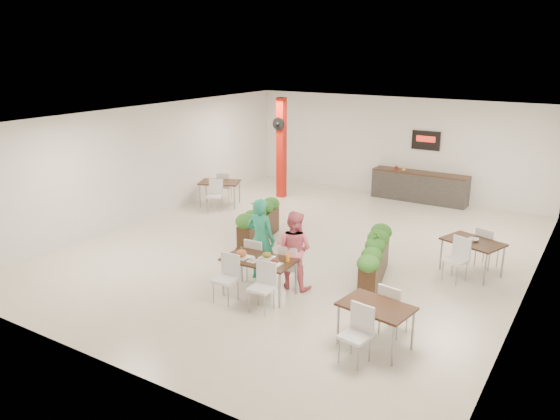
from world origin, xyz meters
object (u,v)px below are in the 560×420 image
(service_counter, at_px, (419,186))
(diner_woman, at_px, (294,250))
(planter_left, at_px, (259,221))
(side_table_c, at_px, (376,313))
(side_table_a, at_px, (220,185))
(red_column, at_px, (281,147))
(planter_right, at_px, (375,258))
(side_table_b, at_px, (473,246))
(diner_man, at_px, (261,239))
(main_table, at_px, (259,264))

(service_counter, distance_m, diner_woman, 7.70)
(planter_left, xyz_separation_m, side_table_c, (4.43, -3.19, 0.09))
(planter_left, relative_size, side_table_a, 1.26)
(red_column, distance_m, planter_right, 7.12)
(service_counter, bearing_deg, side_table_b, -60.98)
(diner_man, bearing_deg, planter_left, -57.90)
(red_column, distance_m, side_table_b, 7.60)
(planter_left, distance_m, side_table_c, 5.46)
(diner_woman, relative_size, side_table_a, 0.98)
(side_table_a, bearing_deg, planter_left, -59.08)
(main_table, relative_size, side_table_b, 1.01)
(diner_man, height_order, planter_right, diner_man)
(diner_woman, relative_size, planter_left, 0.78)
(side_table_a, bearing_deg, planter_right, -47.53)
(red_column, distance_m, diner_woman, 7.07)
(red_column, bearing_deg, planter_left, -65.56)
(red_column, xyz_separation_m, side_table_c, (6.22, -7.14, -1.02))
(diner_man, bearing_deg, main_table, 117.88)
(red_column, bearing_deg, diner_woman, -56.13)
(main_table, relative_size, side_table_a, 1.01)
(side_table_c, bearing_deg, planter_left, 152.83)
(side_table_c, bearing_deg, side_table_a, 152.72)
(service_counter, distance_m, side_table_c, 9.28)
(main_table, relative_size, side_table_c, 1.01)
(service_counter, distance_m, planter_left, 6.22)
(diner_woman, relative_size, planter_right, 0.77)
(diner_man, height_order, diner_woman, diner_man)
(red_column, xyz_separation_m, main_table, (3.50, -6.48, -1.01))
(main_table, xyz_separation_m, side_table_b, (3.32, 3.27, -0.01))
(planter_right, distance_m, side_table_c, 2.63)
(service_counter, distance_m, diner_man, 7.75)
(red_column, relative_size, service_counter, 1.07)
(side_table_a, distance_m, side_table_c, 9.01)
(diner_woman, height_order, side_table_b, diner_woman)
(diner_woman, xyz_separation_m, side_table_b, (2.91, 2.61, -0.18))
(planter_left, bearing_deg, side_table_b, 8.32)
(main_table, height_order, side_table_b, same)
(red_column, distance_m, side_table_a, 2.37)
(red_column, relative_size, side_table_c, 1.92)
(red_column, height_order, side_table_a, red_column)
(planter_left, relative_size, planter_right, 0.99)
(service_counter, xyz_separation_m, planter_left, (-2.20, -5.81, 0.04))
(service_counter, bearing_deg, side_table_a, -143.76)
(diner_woman, bearing_deg, planter_right, -142.42)
(diner_man, distance_m, planter_left, 2.32)
(diner_woman, bearing_deg, planter_left, -44.50)
(red_column, xyz_separation_m, planter_right, (5.20, -4.72, -1.12))
(service_counter, relative_size, side_table_c, 1.80)
(service_counter, distance_m, side_table_b, 5.81)
(diner_man, distance_m, diner_woman, 0.80)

